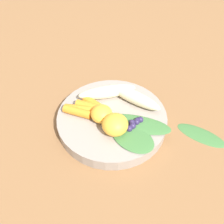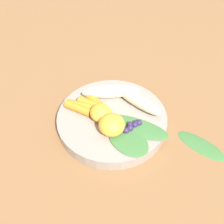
{
  "view_description": "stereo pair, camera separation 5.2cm",
  "coord_description": "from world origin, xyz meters",
  "px_view_note": "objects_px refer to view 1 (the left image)",
  "views": [
    {
      "loc": [
        -0.17,
        -0.32,
        0.42
      ],
      "look_at": [
        0.0,
        0.0,
        0.04
      ],
      "focal_mm": 39.63,
      "sensor_mm": 36.0,
      "label": 1
    },
    {
      "loc": [
        -0.12,
        -0.34,
        0.42
      ],
      "look_at": [
        0.0,
        0.0,
        0.04
      ],
      "focal_mm": 39.63,
      "sensor_mm": 36.0,
      "label": 2
    }
  ],
  "objects_px": {
    "orange_segment_near": "(115,124)",
    "kale_leaf_stray": "(201,135)",
    "bowl": "(112,119)",
    "banana_peeled_left": "(107,92)",
    "banana_peeled_right": "(134,97)"
  },
  "relations": [
    {
      "from": "bowl",
      "to": "banana_peeled_left",
      "type": "distance_m",
      "value": 0.07
    },
    {
      "from": "banana_peeled_left",
      "to": "banana_peeled_right",
      "type": "xyz_separation_m",
      "value": [
        0.04,
        -0.04,
        0.0
      ]
    },
    {
      "from": "banana_peeled_right",
      "to": "banana_peeled_left",
      "type": "bearing_deg",
      "value": 19.87
    },
    {
      "from": "bowl",
      "to": "orange_segment_near",
      "type": "distance_m",
      "value": 0.05
    },
    {
      "from": "bowl",
      "to": "banana_peeled_right",
      "type": "distance_m",
      "value": 0.07
    },
    {
      "from": "orange_segment_near",
      "to": "kale_leaf_stray",
      "type": "distance_m",
      "value": 0.19
    },
    {
      "from": "banana_peeled_right",
      "to": "kale_leaf_stray",
      "type": "relative_size",
      "value": 1.25
    },
    {
      "from": "bowl",
      "to": "kale_leaf_stray",
      "type": "distance_m",
      "value": 0.19
    },
    {
      "from": "banana_peeled_right",
      "to": "kale_leaf_stray",
      "type": "bearing_deg",
      "value": -172.32
    },
    {
      "from": "bowl",
      "to": "banana_peeled_right",
      "type": "height_order",
      "value": "banana_peeled_right"
    },
    {
      "from": "bowl",
      "to": "kale_leaf_stray",
      "type": "height_order",
      "value": "bowl"
    },
    {
      "from": "orange_segment_near",
      "to": "bowl",
      "type": "bearing_deg",
      "value": 69.73
    },
    {
      "from": "banana_peeled_left",
      "to": "banana_peeled_right",
      "type": "height_order",
      "value": "same"
    },
    {
      "from": "kale_leaf_stray",
      "to": "bowl",
      "type": "bearing_deg",
      "value": -157.33
    },
    {
      "from": "banana_peeled_right",
      "to": "kale_leaf_stray",
      "type": "distance_m",
      "value": 0.17
    }
  ]
}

